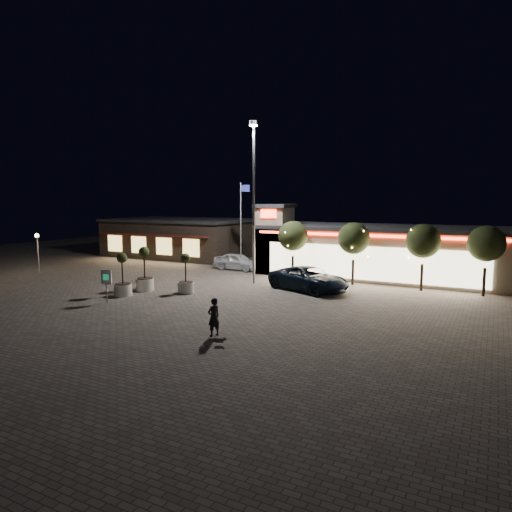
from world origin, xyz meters
The scene contains 18 objects.
ground centered at (0.00, 0.00, 0.00)m, with size 90.00×90.00×0.00m, color #696055.
retail_building centered at (9.51, 15.82, 2.21)m, with size 20.40×8.40×6.10m.
restaurant_building centered at (-14.00, 19.97, 2.16)m, with size 16.40×11.00×4.30m.
floodlight_pole centered at (2.00, 8.00, 7.02)m, with size 0.60×0.40×12.38m.
flagpole centered at (-1.90, 13.00, 4.74)m, with size 0.95×0.10×8.00m.
lamp_post_west centered at (-18.00, 4.00, 2.46)m, with size 0.36×0.36×3.48m.
string_tree_a centered at (4.00, 11.00, 3.56)m, with size 2.42×2.42×4.79m.
string_tree_b centered at (9.00, 11.00, 3.56)m, with size 2.42×2.42×4.79m.
string_tree_c centered at (14.00, 11.00, 3.56)m, with size 2.42×2.42×4.79m.
string_tree_d centered at (18.00, 11.00, 3.56)m, with size 2.42×2.42×4.79m.
pickup_truck centered at (6.84, 7.29, 0.85)m, with size 2.83×6.14×1.71m, color black.
white_sedan centered at (-2.61, 13.38, 0.78)m, with size 1.85×4.60×1.57m, color white.
pedestrian centered at (6.86, -5.15, 0.92)m, with size 0.67×0.44×1.84m, color black.
dog centered at (7.94, -6.20, 0.25)m, with size 0.48×0.28×0.26m.
planter_left centered at (-3.57, 1.83, 0.98)m, with size 1.29×1.29×3.18m.
planter_mid centered at (-3.64, -0.27, 0.91)m, with size 1.20×1.20×2.95m.
planter_right centered at (-0.40, 2.44, 0.86)m, with size 1.14×1.14×2.79m.
valet_sign centered at (-2.86, -2.47, 1.50)m, with size 0.70×0.23×2.14m.
Camera 1 is at (18.52, -22.93, 6.45)m, focal length 32.00 mm.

